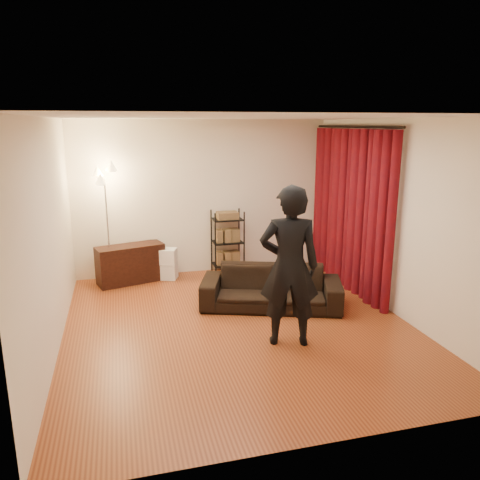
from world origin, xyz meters
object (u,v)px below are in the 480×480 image
object	(u,v)px
storage_boxes	(167,264)
wire_shelf	(228,242)
floor_lamp	(108,226)
sofa	(271,288)
person	(289,267)
media_cabinet	(131,264)

from	to	relation	value
storage_boxes	wire_shelf	size ratio (longest dim) A/B	0.48
floor_lamp	sofa	bearing A→B (deg)	-35.39
storage_boxes	floor_lamp	world-z (taller)	floor_lamp
storage_boxes	person	bearing A→B (deg)	-67.52
person	floor_lamp	world-z (taller)	floor_lamp
sofa	media_cabinet	world-z (taller)	media_cabinet
media_cabinet	wire_shelf	distance (m)	1.73
media_cabinet	sofa	bearing A→B (deg)	-56.50
media_cabinet	storage_boxes	world-z (taller)	media_cabinet
wire_shelf	floor_lamp	size ratio (longest dim) A/B	0.57
media_cabinet	floor_lamp	size ratio (longest dim) A/B	0.56
sofa	person	bearing A→B (deg)	-78.96
storage_boxes	floor_lamp	bearing A→B (deg)	-177.04
sofa	wire_shelf	world-z (taller)	wire_shelf
sofa	floor_lamp	size ratio (longest dim) A/B	1.01
sofa	person	size ratio (longest dim) A/B	1.03
storage_boxes	wire_shelf	world-z (taller)	wire_shelf
sofa	floor_lamp	world-z (taller)	floor_lamp
person	wire_shelf	world-z (taller)	person
media_cabinet	storage_boxes	size ratio (longest dim) A/B	2.03
wire_shelf	floor_lamp	xyz separation A→B (m)	(-2.04, -0.13, 0.42)
person	media_cabinet	size ratio (longest dim) A/B	1.77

